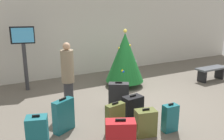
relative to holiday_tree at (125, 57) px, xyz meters
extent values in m
plane|color=#665E54|center=(-0.37, -1.55, -0.98)|extent=(16.00, 16.00, 0.00)
cube|color=beige|center=(-0.37, 2.10, 0.71)|extent=(16.00, 0.20, 3.39)
cylinder|color=#4C3319|center=(0.00, 0.00, -0.89)|extent=(0.12, 0.12, 0.18)
cone|color=#196628|center=(0.00, 0.00, 0.00)|extent=(1.27, 1.27, 1.60)
sphere|color=#F2D84C|center=(0.00, 0.00, 0.86)|extent=(0.12, 0.12, 0.12)
sphere|color=blue|center=(-0.26, -0.35, -0.37)|extent=(0.08, 0.08, 0.08)
sphere|color=yellow|center=(-0.28, -0.32, -0.35)|extent=(0.08, 0.08, 0.08)
sphere|color=silver|center=(0.32, -0.16, -0.14)|extent=(0.08, 0.08, 0.08)
sphere|color=yellow|center=(0.12, -0.09, 0.40)|extent=(0.08, 0.08, 0.08)
sphere|color=blue|center=(0.14, 0.01, 0.42)|extent=(0.08, 0.08, 0.08)
sphere|color=yellow|center=(-0.17, 0.08, 0.31)|extent=(0.08, 0.08, 0.08)
cylinder|color=#333338|center=(-2.96, 1.13, -0.23)|extent=(0.12, 0.12, 1.50)
cube|color=black|center=(-2.96, 1.13, 0.78)|extent=(0.70, 0.27, 0.52)
cube|color=#4CB2F2|center=(-2.96, 1.09, 0.78)|extent=(0.62, 0.18, 0.44)
cube|color=#4C5159|center=(3.08, -0.98, -0.53)|extent=(1.23, 0.44, 0.06)
cube|color=black|center=(2.61, -0.98, -0.77)|extent=(0.08, 0.35, 0.42)
cube|color=black|center=(3.54, -0.98, -0.77)|extent=(0.08, 0.35, 0.42)
cylinder|color=#333338|center=(-2.29, -1.01, -0.60)|extent=(0.24, 0.24, 0.76)
cylinder|color=gray|center=(-2.29, -1.01, 0.18)|extent=(0.43, 0.43, 0.81)
sphere|color=tan|center=(-2.29, -1.01, 0.68)|extent=(0.19, 0.19, 0.19)
cube|color=#19606B|center=(-0.75, -3.07, -0.68)|extent=(0.33, 0.21, 0.60)
cube|color=black|center=(-0.75, -3.07, -0.37)|extent=(0.11, 0.04, 0.04)
cube|color=#232326|center=(-1.16, -1.61, -0.62)|extent=(0.56, 0.47, 0.72)
cube|color=black|center=(-1.16, -1.61, -0.24)|extent=(0.17, 0.12, 0.04)
cube|color=#19606B|center=(-2.73, -1.98, -0.63)|extent=(0.51, 0.37, 0.71)
cube|color=black|center=(-2.73, -1.98, -0.25)|extent=(0.17, 0.10, 0.04)
cube|color=black|center=(-2.22, -3.49, -0.19)|extent=(0.17, 0.10, 0.04)
cube|color=black|center=(-1.19, -2.31, -0.68)|extent=(0.47, 0.31, 0.61)
cube|color=black|center=(-1.19, -2.31, -0.35)|extent=(0.16, 0.04, 0.04)
cube|color=#59602D|center=(-1.81, -2.57, -0.66)|extent=(0.44, 0.22, 0.65)
cube|color=black|center=(-1.81, -2.57, -0.32)|extent=(0.15, 0.05, 0.04)
cube|color=#59602D|center=(-1.31, -2.96, -0.70)|extent=(0.47, 0.36, 0.56)
cube|color=black|center=(-1.31, -2.96, -0.41)|extent=(0.15, 0.06, 0.04)
cube|color=#19606B|center=(-3.39, -2.60, -0.61)|extent=(0.43, 0.37, 0.74)
cube|color=black|center=(-3.39, -2.60, -0.22)|extent=(0.13, 0.07, 0.04)
camera|label=1|loc=(-4.03, -6.52, 1.59)|focal=38.04mm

